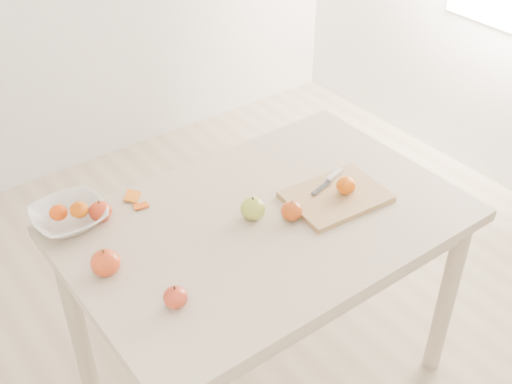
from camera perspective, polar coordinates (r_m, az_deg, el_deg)
ground at (r=2.50m, az=0.71°, el=-15.93°), size 3.50×3.50×0.00m
table at (r=2.02m, az=0.85°, el=-4.53°), size 1.20×0.80×0.75m
cutting_board at (r=2.05m, az=7.12°, el=-0.40°), size 0.32×0.25×0.02m
board_tangerine at (r=2.04m, az=8.00°, el=0.59°), size 0.06×0.06×0.05m
fruit_bowl at (r=2.00m, az=-16.29°, el=-2.15°), size 0.22×0.22×0.05m
bowl_tangerine_near at (r=1.99m, az=-17.16°, el=-1.76°), size 0.05×0.05×0.05m
bowl_tangerine_far at (r=1.98m, az=-15.45°, el=-1.52°), size 0.06×0.06×0.05m
orange_peel_a at (r=2.08m, az=-10.91°, el=-0.46°), size 0.07×0.07×0.01m
orange_peel_b at (r=2.04m, az=-10.18°, el=-1.26°), size 0.05×0.04×0.01m
paring_knife at (r=2.11m, az=6.79°, el=1.32°), size 0.17×0.06×0.01m
apple_green at (r=1.94m, az=-0.28°, el=-1.47°), size 0.08×0.08×0.07m
apple_red_b at (r=1.80m, az=-13.24°, el=-6.14°), size 0.08×0.08×0.07m
apple_red_a at (r=1.99m, az=-13.67°, el=-1.69°), size 0.07×0.07×0.06m
apple_red_e at (r=1.94m, az=3.18°, el=-1.69°), size 0.07×0.07×0.06m
apple_red_d at (r=1.68m, az=-7.18°, el=-9.25°), size 0.06×0.06×0.06m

